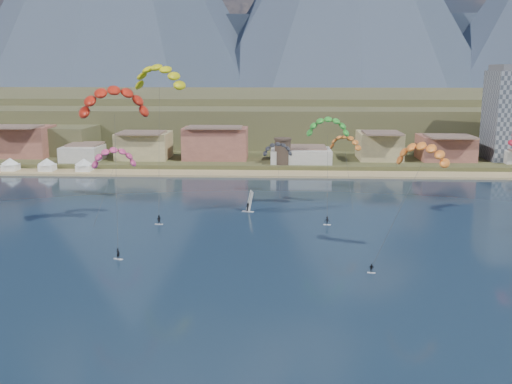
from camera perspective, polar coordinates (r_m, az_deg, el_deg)
ground at (r=79.98m, az=-1.05°, el=-11.83°), size 2400.00×2400.00×0.00m
beach at (r=181.94m, az=1.04°, el=1.81°), size 2200.00×12.00×0.90m
land at (r=633.89m, az=2.16°, el=9.01°), size 2200.00×900.00×4.00m
foothills at (r=306.91m, az=5.91°, el=7.55°), size 940.00×210.00×18.00m
town at (r=201.57m, az=-10.31°, el=4.84°), size 400.00×24.00×12.00m
watchtower at (r=188.83m, az=2.64°, el=4.05°), size 5.82×5.82×8.60m
beach_tents at (r=198.56m, az=-21.56°, el=2.84°), size 43.40×6.40×5.00m
kitesurfer_red at (r=115.57m, az=-13.83°, el=9.10°), size 14.89×21.76×32.17m
kitesurfer_yellow at (r=137.33m, az=-9.54°, el=11.43°), size 14.11×21.48×35.85m
kitesurfer_orange at (r=103.70m, az=16.05°, el=3.96°), size 15.31×14.57×22.90m
kitesurfer_green at (r=133.04m, az=7.10°, el=6.62°), size 10.30×15.56×23.87m
distant_kite_pink at (r=128.89m, az=-13.84°, el=3.65°), size 10.63×7.55×17.75m
distant_kite_dark at (r=152.29m, az=2.15°, el=4.47°), size 8.32×5.89×15.51m
distant_kite_orange at (r=138.67m, az=8.77°, el=5.09°), size 8.56×7.20×18.76m
windsurfer at (r=133.83m, az=-0.72°, el=-1.32°), size 2.85×3.15×4.88m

